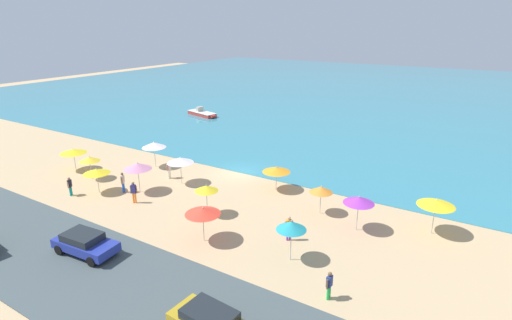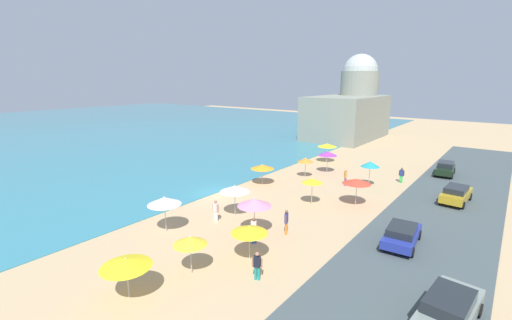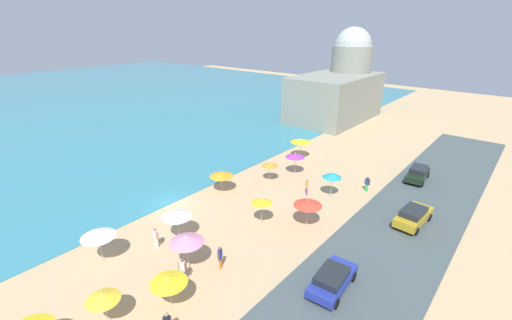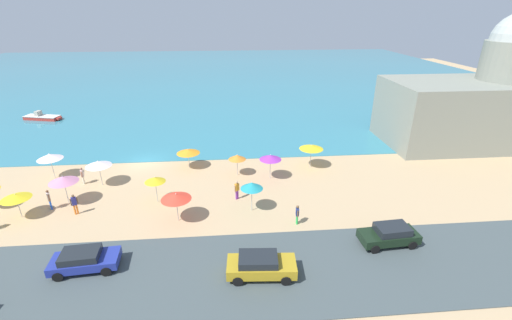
{
  "view_description": "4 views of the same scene",
  "coord_description": "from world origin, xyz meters",
  "views": [
    {
      "loc": [
        20.11,
        -29.64,
        13.67
      ],
      "look_at": [
        1.42,
        0.71,
        1.34
      ],
      "focal_mm": 28.0,
      "sensor_mm": 36.0,
      "label": 1
    },
    {
      "loc": [
        -22.05,
        -21.73,
        10.5
      ],
      "look_at": [
        8.68,
        1.87,
        1.35
      ],
      "focal_mm": 24.0,
      "sensor_mm": 36.0,
      "label": 2
    },
    {
      "loc": [
        -16.4,
        -24.1,
        15.72
      ],
      "look_at": [
        10.21,
        -1.84,
        1.78
      ],
      "focal_mm": 24.0,
      "sensor_mm": 36.0,
      "label": 3
    },
    {
      "loc": [
        9.14,
        -34.92,
        15.28
      ],
      "look_at": [
        11.91,
        -3.11,
        1.2
      ],
      "focal_mm": 24.0,
      "sensor_mm": 36.0,
      "label": 4
    }
  ],
  "objects": [
    {
      "name": "beach_umbrella_7",
      "position": [
        9.96,
        -3.95,
        1.95
      ],
      "size": [
        1.74,
        1.74,
        2.26
      ],
      "color": "#B2B2B7",
      "rests_on": "ground_plane"
    },
    {
      "name": "beach_umbrella_2",
      "position": [
        4.99,
        -1.78,
        1.87
      ],
      "size": [
        2.38,
        2.38,
        2.15
      ],
      "color": "#B2B2B7",
      "rests_on": "ground_plane"
    },
    {
      "name": "parked_car_1",
      "position": [
        20.18,
        -16.01,
        0.83
      ],
      "size": [
        4.16,
        2.06,
        1.46
      ],
      "color": "black",
      "rests_on": "coastal_road"
    },
    {
      "name": "beach_umbrella_11",
      "position": [
        -4.67,
        -8.24,
        2.34
      ],
      "size": [
        2.35,
        2.35,
        2.67
      ],
      "color": "#B2B2B7",
      "rests_on": "ground_plane"
    },
    {
      "name": "beach_umbrella_6",
      "position": [
        -7.57,
        -10.11,
        1.9
      ],
      "size": [
        2.21,
        2.21,
        2.16
      ],
      "color": "#B2B2B7",
      "rests_on": "ground_plane"
    },
    {
      "name": "beach_umbrella_3",
      "position": [
        10.9,
        -10.7,
        2.32
      ],
      "size": [
        1.82,
        1.82,
        2.67
      ],
      "color": "#B2B2B7",
      "rests_on": "ground_plane"
    },
    {
      "name": "beach_umbrella_0",
      "position": [
        17.67,
        -2.76,
        2.29
      ],
      "size": [
        2.46,
        2.46,
        2.56
      ],
      "color": "#B2B2B7",
      "rests_on": "ground_plane"
    },
    {
      "name": "bather_5",
      "position": [
        -4.72,
        -4.58,
        0.95
      ],
      "size": [
        0.26,
        0.57,
        1.69
      ],
      "color": "white",
      "rests_on": "ground_plane"
    },
    {
      "name": "beach_umbrella_10",
      "position": [
        -14.09,
        -7.73,
        1.93
      ],
      "size": [
        2.47,
        2.47,
        2.21
      ],
      "color": "#B2B2B7",
      "rests_on": "ground_plane"
    },
    {
      "name": "ground_plane",
      "position": [
        0.0,
        0.0,
        0.0
      ],
      "size": [
        160.0,
        160.0,
        0.0
      ],
      "primitive_type": "plane",
      "color": "tan"
    },
    {
      "name": "beach_umbrella_12",
      "position": [
        13.14,
        -5.01,
        2.27
      ],
      "size": [
        2.12,
        2.12,
        2.58
      ],
      "color": "#B2B2B7",
      "rests_on": "ground_plane"
    },
    {
      "name": "beach_umbrella_8",
      "position": [
        2.88,
        -8.6,
        2.16
      ],
      "size": [
        1.75,
        1.75,
        2.44
      ],
      "color": "#B2B2B7",
      "rests_on": "ground_plane"
    },
    {
      "name": "beach_umbrella_1",
      "position": [
        5.01,
        -11.67,
        2.15
      ],
      "size": [
        2.35,
        2.35,
        2.43
      ],
      "color": "#B2B2B7",
      "rests_on": "ground_plane"
    },
    {
      "name": "bather_4",
      "position": [
        -5.75,
        -9.03,
        1.0
      ],
      "size": [
        0.37,
        0.5,
        1.78
      ],
      "color": "blue",
      "rests_on": "ground_plane"
    },
    {
      "name": "harbor_fortress",
      "position": [
        39.26,
        3.09,
        5.33
      ],
      "size": [
        17.43,
        10.19,
        15.16
      ],
      "color": "gray",
      "rests_on": "ground_plane"
    },
    {
      "name": "bather_0",
      "position": [
        14.25,
        -12.91,
        0.91
      ],
      "size": [
        0.25,
        0.57,
        1.62
      ],
      "color": "green",
      "rests_on": "ground_plane"
    },
    {
      "name": "beach_umbrella_5",
      "position": [
        -10.68,
        -8.46,
        1.94
      ],
      "size": [
        1.87,
        1.87,
        2.24
      ],
      "color": "#B2B2B7",
      "rests_on": "ground_plane"
    },
    {
      "name": "bather_1",
      "position": [
        -8.99,
        -11.78,
        0.91
      ],
      "size": [
        0.36,
        0.51,
        1.63
      ],
      "color": "teal",
      "rests_on": "ground_plane"
    },
    {
      "name": "coastal_road",
      "position": [
        0.0,
        -18.0,
        0.03
      ],
      "size": [
        80.0,
        8.0,
        0.06
      ],
      "primitive_type": "cube",
      "color": "#424D4F",
      "rests_on": "ground_plane"
    },
    {
      "name": "beach_umbrella_4",
      "position": [
        -8.11,
        -2.97,
        2.27
      ],
      "size": [
        2.35,
        2.35,
        2.6
      ],
      "color": "#B2B2B7",
      "rests_on": "ground_plane"
    },
    {
      "name": "parked_car_4",
      "position": [
        -6.77,
        -20.5,
        0.87
      ],
      "size": [
        4.64,
        2.31,
        1.54
      ],
      "color": "gray",
      "rests_on": "coastal_road"
    },
    {
      "name": "bather_3",
      "position": [
        9.75,
        -8.71,
        0.98
      ],
      "size": [
        0.45,
        0.41,
        1.74
      ],
      "color": "purple",
      "rests_on": "ground_plane"
    },
    {
      "name": "parked_car_2",
      "position": [
        10.87,
        -18.35,
        0.84
      ],
      "size": [
        4.37,
        2.13,
        1.48
      ],
      "color": "#B18E1F",
      "rests_on": "coastal_road"
    },
    {
      "name": "bather_2",
      "position": [
        -3.36,
        -10.01,
        1.01
      ],
      "size": [
        0.53,
        0.35,
        1.8
      ],
      "color": "orange",
      "rests_on": "ground_plane"
    },
    {
      "name": "beach_umbrella_9",
      "position": [
        -2.92,
        -4.95,
        2.21
      ],
      "size": [
        2.35,
        2.35,
        2.52
      ],
      "color": "#B2B2B7",
      "rests_on": "ground_plane"
    },
    {
      "name": "sea",
      "position": [
        0.0,
        55.0,
        0.03
      ],
      "size": [
        150.0,
        110.0,
        0.05
      ],
      "primitive_type": "cube",
      "color": "teal",
      "rests_on": "ground_plane"
    },
    {
      "name": "parked_car_0",
      "position": [
        -0.21,
        -16.81,
        0.79
      ],
      "size": [
        4.24,
        2.2,
        1.35
      ],
      "color": "navy",
      "rests_on": "coastal_road"
    }
  ]
}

